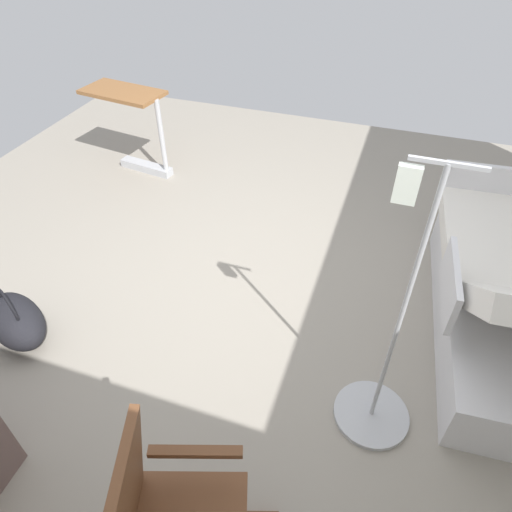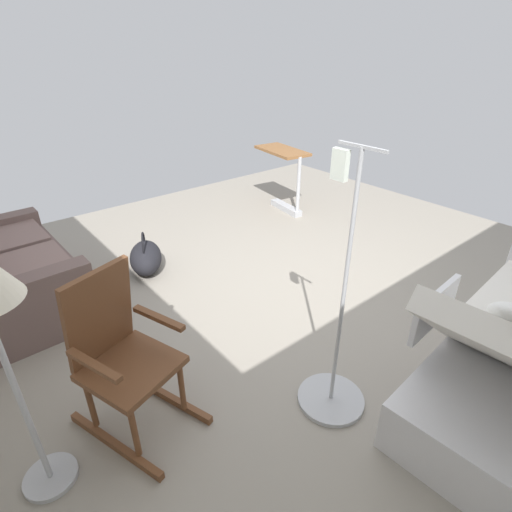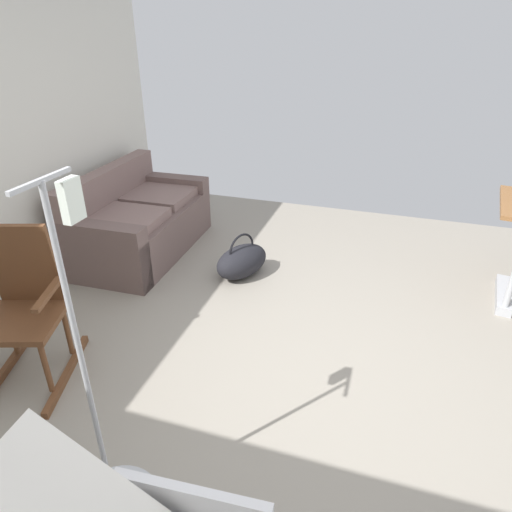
% 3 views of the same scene
% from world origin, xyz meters
% --- Properties ---
extents(ground_plane, '(6.54, 6.54, 0.00)m').
position_xyz_m(ground_plane, '(0.00, 0.00, 0.00)').
color(ground_plane, gray).
extents(overbed_table, '(0.87, 0.50, 0.84)m').
position_xyz_m(overbed_table, '(1.63, -1.39, 0.53)').
color(overbed_table, '#B2B5BA').
rests_on(overbed_table, ground).
extents(duffel_bag, '(0.64, 0.54, 0.43)m').
position_xyz_m(duffel_bag, '(1.26, 0.91, 0.15)').
color(duffel_bag, black).
rests_on(duffel_bag, ground).
extents(iv_pole, '(0.44, 0.44, 1.69)m').
position_xyz_m(iv_pole, '(-1.10, 0.74, 0.25)').
color(iv_pole, '#B2B5BA').
rests_on(iv_pole, ground).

